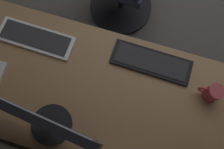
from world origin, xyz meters
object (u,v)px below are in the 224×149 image
keyboard_main (151,62)px  coffee_mug (213,93)px  drawer_pedestal (56,95)px  keyboard_spare (36,38)px  monitor_secondary (38,119)px

keyboard_main → coffee_mug: 0.34m
drawer_pedestal → keyboard_spare: size_ratio=1.65×
monitor_secondary → coffee_mug: 0.82m
drawer_pedestal → monitor_secondary: 0.66m
drawer_pedestal → keyboard_spare: bearing=-64.1°
keyboard_spare → coffee_mug: size_ratio=3.60×
monitor_secondary → keyboard_spare: bearing=-57.8°
keyboard_spare → monitor_secondary: bearing=122.2°
monitor_secondary → keyboard_spare: 0.52m
keyboard_main → coffee_mug: (-0.32, 0.08, 0.04)m
keyboard_spare → coffee_mug: 0.96m
keyboard_spare → keyboard_main: bearing=-175.2°
keyboard_main → keyboard_spare: size_ratio=1.00×
drawer_pedestal → coffee_mug: bearing=-167.8°
keyboard_main → monitor_secondary: bearing=50.0°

